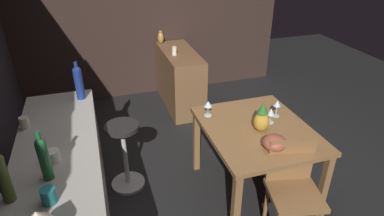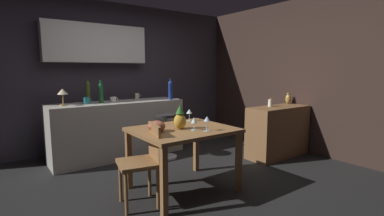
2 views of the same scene
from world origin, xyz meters
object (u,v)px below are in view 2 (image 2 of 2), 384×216
at_px(chair_near_window, 144,160).
at_px(counter_lamp, 63,93).
at_px(wine_bottle_olive, 88,91).
at_px(wine_bottle_green, 101,92).
at_px(wine_glass_right, 189,112).
at_px(cup_cream, 137,96).
at_px(pillar_candle_tall, 270,103).
at_px(pineapple_centerpiece, 180,119).
at_px(wine_glass_left, 194,121).
at_px(bar_stool, 166,135).
at_px(wine_glass_center, 207,120).
at_px(fruit_bowl, 156,126).
at_px(cup_white, 113,99).
at_px(cup_teal, 87,101).
at_px(wine_bottle_cobalt, 171,89).
at_px(dining_table, 183,136).
at_px(vase_brass, 288,99).
at_px(sideboard_cabinet, 278,131).

relative_size(chair_near_window, counter_lamp, 3.50).
relative_size(chair_near_window, wine_bottle_olive, 2.30).
bearing_deg(wine_bottle_olive, wine_bottle_green, -56.26).
bearing_deg(wine_glass_right, cup_cream, 90.41).
relative_size(counter_lamp, pillar_candle_tall, 1.76).
bearing_deg(wine_glass_right, pineapple_centerpiece, -137.27).
bearing_deg(wine_bottle_green, wine_glass_left, -77.13).
height_order(bar_stool, wine_glass_center, wine_glass_center).
xyz_separation_m(wine_glass_right, fruit_bowl, (-0.67, -0.33, -0.06)).
bearing_deg(wine_glass_right, chair_near_window, -154.73).
height_order(bar_stool, wine_glass_left, wine_glass_left).
relative_size(fruit_bowl, cup_white, 1.55).
relative_size(bar_stool, cup_teal, 5.81).
bearing_deg(wine_glass_left, wine_bottle_cobalt, 66.68).
distance_m(chair_near_window, wine_glass_center, 0.80).
height_order(wine_glass_left, pineapple_centerpiece, pineapple_centerpiece).
xyz_separation_m(wine_glass_center, wine_bottle_green, (-0.52, 1.97, 0.20)).
xyz_separation_m(wine_glass_left, cup_cream, (0.28, 2.07, 0.11)).
xyz_separation_m(dining_table, cup_cream, (0.33, 1.92, 0.30)).
height_order(fruit_bowl, wine_bottle_green, wine_bottle_green).
distance_m(dining_table, pineapple_centerpiece, 0.22).
height_order(dining_table, cup_white, cup_white).
height_order(cup_white, vase_brass, vase_brass).
height_order(chair_near_window, bar_stool, chair_near_window).
bearing_deg(fruit_bowl, cup_white, 85.15).
distance_m(cup_white, pillar_candle_tall, 2.52).
bearing_deg(chair_near_window, cup_teal, 92.21).
relative_size(fruit_bowl, wine_bottle_cobalt, 0.54).
height_order(wine_glass_left, wine_bottle_green, wine_bottle_green).
bearing_deg(pillar_candle_tall, dining_table, -171.93).
relative_size(cup_teal, pillar_candle_tall, 0.89).
height_order(pineapple_centerpiece, wine_bottle_cobalt, wine_bottle_cobalt).
bearing_deg(dining_table, wine_bottle_olive, 105.01).
relative_size(sideboard_cabinet, bar_stool, 1.55).
distance_m(wine_glass_right, wine_bottle_green, 1.54).
relative_size(chair_near_window, wine_glass_left, 5.87).
bearing_deg(wine_bottle_green, wine_glass_right, -62.10).
xyz_separation_m(dining_table, pineapple_centerpiece, (-0.04, -0.01, 0.21)).
relative_size(wine_glass_center, cup_teal, 1.34).
relative_size(pineapple_centerpiece, wine_bottle_cobalt, 0.76).
xyz_separation_m(wine_bottle_cobalt, vase_brass, (1.70, -1.16, -0.17)).
relative_size(fruit_bowl, pillar_candle_tall, 1.43).
xyz_separation_m(chair_near_window, bar_stool, (1.00, 1.22, -0.10)).
relative_size(bar_stool, wine_glass_center, 4.32).
height_order(pineapple_centerpiece, cup_white, pineapple_centerpiece).
distance_m(wine_glass_right, fruit_bowl, 0.75).
height_order(fruit_bowl, wine_bottle_olive, wine_bottle_olive).
distance_m(fruit_bowl, vase_brass, 2.80).
distance_m(wine_bottle_green, vase_brass, 3.15).
distance_m(sideboard_cabinet, bar_stool, 1.82).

